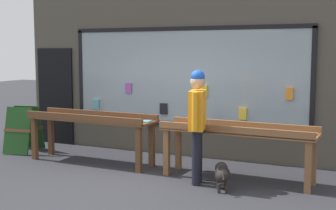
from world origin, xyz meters
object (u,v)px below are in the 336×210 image
at_px(display_table_right, 238,135).
at_px(sandwich_board_sign, 24,129).
at_px(person_browsing, 197,117).
at_px(display_table_left, 91,123).
at_px(small_dog, 222,173).

xyz_separation_m(display_table_right, sandwich_board_sign, (-4.54, 0.23, -0.25)).
distance_m(display_table_right, person_browsing, 0.75).
xyz_separation_m(display_table_left, small_dog, (2.72, -0.64, -0.49)).
distance_m(display_table_left, small_dog, 2.83).
xyz_separation_m(display_table_left, display_table_right, (2.76, -0.00, -0.02)).
relative_size(person_browsing, sandwich_board_sign, 1.91).
relative_size(display_table_left, sandwich_board_sign, 2.69).
relative_size(person_browsing, small_dog, 3.38).
distance_m(display_table_left, sandwich_board_sign, 1.82).
height_order(display_table_left, person_browsing, person_browsing).
bearing_deg(display_table_left, person_browsing, -11.38).
xyz_separation_m(person_browsing, small_dog, (0.47, -0.18, -0.79)).
height_order(display_table_right, small_dog, display_table_right).
relative_size(small_dog, sandwich_board_sign, 0.57).
bearing_deg(person_browsing, display_table_left, 64.84).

